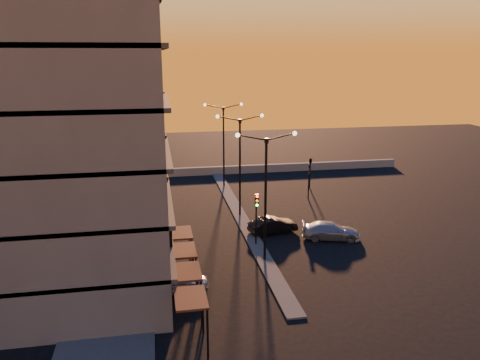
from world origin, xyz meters
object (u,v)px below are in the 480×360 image
Objects in this scene: car_hatchback at (178,282)px; car_wagon at (331,231)px; traffic_light_main at (257,211)px; streetlamp_mid at (240,158)px; car_sedan at (273,225)px.

car_wagon is at bearing -60.56° from car_hatchback.
streetlamp_mid is at bearing 90.00° from traffic_light_main.
streetlamp_mid is 2.02× the size of car_wagon.
streetlamp_mid reaches higher than car_wagon.
car_wagon is at bearing -47.21° from streetlamp_mid.
car_wagon is (12.82, 6.64, 0.01)m from car_hatchback.
streetlamp_mid is at bearing -23.73° from car_hatchback.
car_hatchback is at bearing 124.47° from car_sedan.
car_sedan is 0.88× the size of car_wagon.
streetlamp_mid is at bearing 11.04° from car_sedan.
traffic_light_main is 0.90× the size of car_wagon.
traffic_light_main reaches higher than car_hatchback.
traffic_light_main is at bearing 107.02° from car_wagon.
car_sedan is 4.84m from car_wagon.
car_wagon is at bearing -127.16° from car_sedan.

